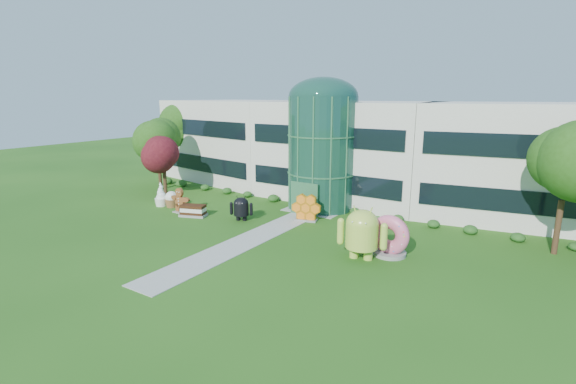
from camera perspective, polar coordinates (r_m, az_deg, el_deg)
The scene contains 14 objects.
ground at distance 28.50m, azimuth -7.10°, elevation -7.34°, with size 140.00×140.00×0.00m, color #215114.
building at distance 42.41m, azimuth 8.56°, elevation 5.84°, with size 46.00×15.00×9.30m, color beige, non-canonical shape.
atrium at distance 37.04m, azimuth 4.70°, elevation 5.29°, with size 6.00×6.00×9.80m, color #194738.
walkway at distance 29.96m, azimuth -4.64°, elevation -6.21°, with size 2.40×20.00×0.04m, color #9E9E93.
tree_red at distance 43.60m, azimuth -16.60°, elevation 3.44°, with size 4.00×4.00×6.00m, color #3F0C14, non-canonical shape.
trees_backdrop at distance 38.01m, azimuth 5.40°, elevation 4.41°, with size 52.00×8.00×8.40m, color #254D13, non-canonical shape.
android_green at distance 26.02m, azimuth 10.08°, elevation -5.16°, with size 3.25×2.16×3.68m, color #B2D243, non-canonical shape.
android_black at distance 33.78m, azimuth -6.42°, elevation -2.05°, with size 1.98×1.33×2.25m, color black, non-canonical shape.
donut at distance 27.09m, azimuth 13.85°, elevation -5.71°, with size 2.58×1.24×2.69m, color #D35069, non-canonical shape.
gingerbread at distance 37.03m, azimuth -14.57°, elevation -1.09°, with size 2.38×0.91×2.19m, color brown, non-canonical shape.
ice_cream_sandwich at distance 35.77m, azimuth -12.84°, elevation -2.49°, with size 2.22×1.11×0.99m, color #32180B, non-canonical shape.
honeycomb at distance 33.52m, azimuth 2.51°, elevation -2.32°, with size 2.54×0.91×1.99m, color orange, non-canonical shape.
froyo at distance 39.76m, azimuth -16.97°, elevation -0.29°, with size 1.27×1.27×2.18m, color white, non-canonical shape.
cupcake at distance 39.14m, azimuth -15.63°, elevation -0.94°, with size 1.22×1.22×1.47m, color white, non-canonical shape.
Camera 1 is at (17.32, -20.35, 9.90)m, focal length 26.00 mm.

